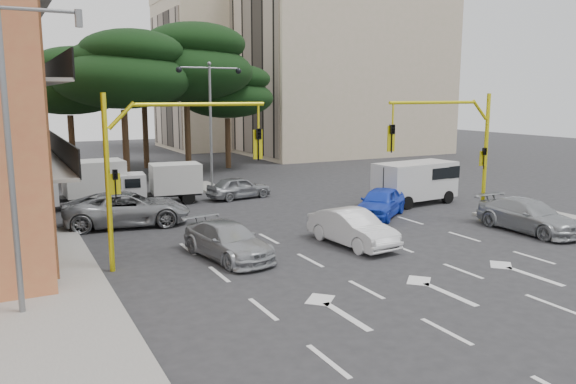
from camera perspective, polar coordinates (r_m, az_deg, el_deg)
name	(u,v)px	position (r m, az deg, el deg)	size (l,w,h in m)	color
ground	(356,253)	(21.54, 6.91, -6.20)	(120.00, 120.00, 0.00)	#28282B
sidewalk_left	(29,360)	(14.31, -24.84, -15.22)	(5.00, 26.00, 0.15)	gray
median_strip	(212,189)	(35.57, -7.71, 0.27)	(1.40, 6.00, 0.15)	gray
apartment_beige_near	(343,61)	(58.51, 5.64, 13.13)	(20.20, 12.15, 18.70)	#C0B490
apartment_beige_far	(235,74)	(65.91, -5.45, 11.89)	(16.20, 12.15, 16.70)	#C0B490
pine_left_near	(123,69)	(39.83, -16.41, 11.85)	(9.15, 9.15, 10.23)	#382616
pine_center	(186,62)	(43.04, -10.28, 12.83)	(9.98, 9.98, 11.16)	#382616
pine_left_far	(69,81)	(43.30, -21.36, 10.47)	(8.32, 8.32, 9.30)	#382616
pine_right	(228,91)	(46.18, -6.13, 10.13)	(7.49, 7.49, 8.37)	#382616
pine_back	(144,74)	(47.30, -14.44, 11.55)	(9.15, 9.15, 10.23)	#382616
signal_mast_right	(458,141)	(26.66, 16.87, 5.02)	(5.79, 0.37, 6.00)	yellow
signal_mast_left	(161,155)	(19.79, -12.82, 3.68)	(5.79, 0.37, 6.00)	yellow
street_lamp_left	(17,142)	(16.12, -25.80, 4.59)	(2.08, 0.20, 8.00)	slate
street_lamp_center	(210,103)	(35.09, -7.91, 8.92)	(4.16, 0.36, 7.77)	slate
car_white_hatch	(352,228)	(22.50, 6.56, -3.65)	(1.49, 4.28, 1.41)	silver
car_blue_compact	(380,202)	(27.94, 9.37, -1.05)	(1.69, 4.20, 1.43)	blue
car_silver_wagon	(228,241)	(20.76, -6.15, -4.94)	(1.82, 4.47, 1.30)	#9FA2A7
car_silver_cross_a	(128,209)	(26.74, -15.98, -1.64)	(2.60, 5.64, 1.57)	gray
car_silver_cross_b	(239,187)	(32.61, -5.00, 0.47)	(1.52, 3.77, 1.28)	gray
car_silver_parked	(529,216)	(26.77, 23.25, -2.23)	(1.96, 4.83, 1.40)	#979A9E
van_white	(415,183)	(31.65, 12.78, 0.94)	(2.11, 4.67, 2.33)	silver
box_truck_a	(77,185)	(31.61, -20.69, 0.67)	(2.12, 5.05, 2.49)	silver
box_truck_b	(161,184)	(31.70, -12.76, 0.82)	(1.87, 4.45, 2.19)	silver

